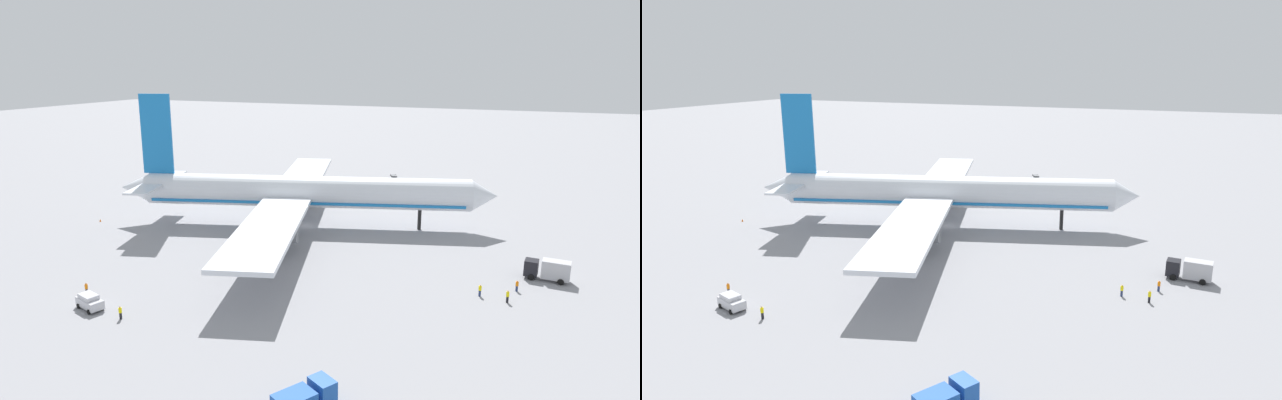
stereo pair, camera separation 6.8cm
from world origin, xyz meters
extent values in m
plane|color=gray|center=(0.00, 0.00, 0.00)|extent=(600.00, 600.00, 0.00)
cylinder|color=silver|center=(0.00, 0.00, 6.92)|extent=(61.38, 23.34, 6.06)
cone|color=silver|center=(32.17, 9.44, 6.92)|extent=(6.33, 7.07, 5.94)
cone|color=silver|center=(-32.75, -9.61, 6.92)|extent=(7.44, 7.23, 5.76)
cube|color=#1972BF|center=(-27.92, -8.20, 17.62)|extent=(5.90, 2.17, 15.34)
cube|color=silver|center=(-30.04, -2.76, 8.13)|extent=(6.98, 10.65, 0.36)
cube|color=silver|center=(-26.76, -13.91, 8.13)|extent=(6.98, 10.65, 0.36)
cube|color=silver|center=(-9.14, 20.08, 6.01)|extent=(19.23, 38.63, 0.70)
cylinder|color=slate|center=(-6.59, 14.95, 3.60)|extent=(6.60, 5.55, 4.12)
cube|color=silver|center=(3.17, -21.83, 6.01)|extent=(19.23, 38.63, 0.70)
cylinder|color=slate|center=(2.54, -16.13, 3.83)|extent=(6.44, 5.10, 3.66)
cylinder|color=black|center=(20.89, 6.13, 1.94)|extent=(0.70, 0.70, 3.89)
cylinder|color=black|center=(-4.40, 3.95, 1.94)|extent=(0.70, 0.70, 3.89)
cylinder|color=black|center=(-1.57, -5.70, 1.94)|extent=(0.70, 0.70, 3.89)
cube|color=#1972BF|center=(0.00, 0.00, 5.25)|extent=(58.91, 22.34, 0.50)
cube|color=#194CA5|center=(24.63, -52.16, 1.61)|extent=(3.00, 2.75, 2.32)
cube|color=black|center=(24.94, -51.64, 2.19)|extent=(1.82, 1.12, 1.02)
cylinder|color=black|center=(23.49, -51.69, 0.45)|extent=(0.72, 0.93, 0.90)
cube|color=black|center=(41.42, -11.49, 1.60)|extent=(2.04, 2.26, 2.30)
cube|color=#B2B2B7|center=(44.78, -11.76, 1.79)|extent=(4.03, 2.42, 2.68)
cube|color=black|center=(40.76, -11.44, 2.17)|extent=(0.22, 1.77, 1.01)
cylinder|color=black|center=(41.52, -12.56, 0.45)|extent=(0.92, 0.37, 0.90)
cylinder|color=black|center=(41.69, -10.45, 0.45)|extent=(0.92, 0.37, 0.90)
cylinder|color=black|center=(45.51, -12.88, 0.45)|extent=(0.92, 0.37, 0.90)
cylinder|color=black|center=(45.68, -10.78, 0.45)|extent=(0.92, 0.37, 0.90)
cube|color=silver|center=(-10.86, -44.58, 0.87)|extent=(4.47, 3.01, 1.10)
cube|color=silver|center=(-11.06, -44.52, 1.70)|extent=(3.01, 2.38, 0.55)
cylinder|color=black|center=(-9.29, -44.11, 0.32)|extent=(0.68, 0.40, 0.64)
cylinder|color=black|center=(-9.86, -45.87, 0.32)|extent=(0.68, 0.40, 0.64)
cylinder|color=black|center=(-11.87, -43.29, 0.32)|extent=(0.68, 0.40, 0.64)
cylinder|color=black|center=(-12.44, -45.05, 0.32)|extent=(0.68, 0.40, 0.64)
cube|color=#26598C|center=(-54.65, 15.56, 0.28)|extent=(1.62, 2.94, 0.15)
cylinder|color=#333338|center=(-54.79, 17.27, 0.28)|extent=(0.13, 0.60, 0.08)
cylinder|color=black|center=(-55.43, 16.58, 0.20)|extent=(0.15, 0.41, 0.40)
cylinder|color=black|center=(-54.04, 16.69, 0.20)|extent=(0.15, 0.41, 0.40)
cylinder|color=black|center=(-55.26, 14.43, 0.20)|extent=(0.15, 0.41, 0.40)
cylinder|color=black|center=(-53.87, 14.54, 0.20)|extent=(0.15, 0.41, 0.40)
cube|color=#595B60|center=(3.32, 53.38, 0.28)|extent=(2.39, 3.08, 0.15)
cylinder|color=#333338|center=(3.99, 51.85, 0.28)|extent=(0.31, 0.58, 0.08)
cylinder|color=black|center=(4.38, 52.71, 0.20)|extent=(0.27, 0.41, 0.40)
cylinder|color=black|center=(3.10, 52.14, 0.20)|extent=(0.27, 0.41, 0.40)
cylinder|color=black|center=(3.54, 54.62, 0.20)|extent=(0.27, 0.41, 0.40)
cylinder|color=black|center=(2.26, 54.05, 0.20)|extent=(0.27, 0.41, 0.40)
cylinder|color=navy|center=(35.24, -21.27, 0.42)|extent=(0.45, 0.45, 0.85)
cylinder|color=yellow|center=(35.24, -21.27, 1.16)|extent=(0.56, 0.56, 0.64)
sphere|color=beige|center=(35.24, -21.27, 1.60)|extent=(0.23, 0.23, 0.23)
cylinder|color=black|center=(38.87, -22.00, 0.44)|extent=(0.36, 0.36, 0.87)
cylinder|color=yellow|center=(38.87, -22.00, 1.20)|extent=(0.45, 0.45, 0.65)
sphere|color=beige|center=(38.87, -22.00, 1.65)|extent=(0.24, 0.24, 0.24)
cylinder|color=navy|center=(39.82, -17.60, 0.40)|extent=(0.45, 0.45, 0.81)
cylinder|color=orange|center=(39.82, -17.60, 1.11)|extent=(0.57, 0.57, 0.60)
sphere|color=beige|center=(39.82, -17.60, 1.52)|extent=(0.22, 0.22, 0.22)
cylinder|color=black|center=(-5.20, -45.34, 0.43)|extent=(0.41, 0.41, 0.86)
cylinder|color=yellow|center=(-5.20, -45.34, 1.18)|extent=(0.52, 0.52, 0.64)
sphere|color=beige|center=(-5.20, -45.34, 1.62)|extent=(0.23, 0.23, 0.23)
cylinder|color=#3F3F47|center=(-14.76, -41.29, 0.43)|extent=(0.37, 0.37, 0.85)
cylinder|color=orange|center=(-14.76, -41.29, 1.17)|extent=(0.47, 0.47, 0.64)
sphere|color=tan|center=(-14.76, -41.29, 1.61)|extent=(0.23, 0.23, 0.23)
cone|color=orange|center=(-39.54, -13.03, 0.28)|extent=(0.36, 0.36, 0.55)
cone|color=orange|center=(28.34, 40.86, 0.28)|extent=(0.36, 0.36, 0.55)
camera|label=1|loc=(41.30, -93.12, 30.80)|focal=30.53mm
camera|label=2|loc=(41.36, -93.10, 30.80)|focal=30.53mm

